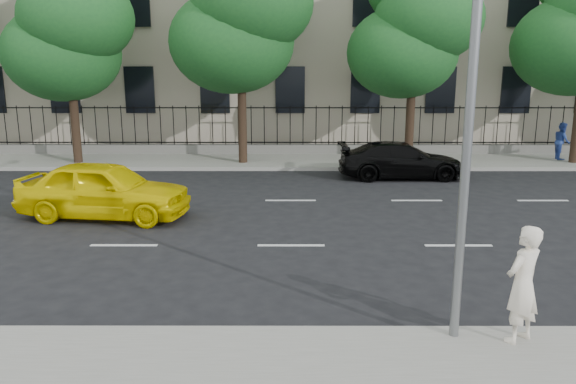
% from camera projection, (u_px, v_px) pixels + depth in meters
% --- Properties ---
extents(ground, '(120.00, 120.00, 0.00)m').
position_uv_depth(ground, '(292.00, 286.00, 10.96)').
color(ground, black).
rests_on(ground, ground).
extents(far_sidewalk, '(60.00, 4.00, 0.15)m').
position_uv_depth(far_sidewalk, '(290.00, 161.00, 24.58)').
color(far_sidewalk, gray).
rests_on(far_sidewalk, ground).
extents(lane_markings, '(49.60, 4.62, 0.01)m').
position_uv_depth(lane_markings, '(291.00, 220.00, 15.59)').
color(lane_markings, silver).
rests_on(lane_markings, ground).
extents(iron_fence, '(30.00, 0.50, 2.20)m').
position_uv_depth(iron_fence, '(290.00, 142.00, 26.11)').
color(iron_fence, slate).
rests_on(iron_fence, far_sidewalk).
extents(tree_b, '(5.53, 5.12, 8.97)m').
position_uv_depth(tree_b, '(69.00, 23.00, 22.68)').
color(tree_b, '#382619').
rests_on(tree_b, far_sidewalk).
extents(tree_c, '(5.89, 5.50, 9.80)m').
position_uv_depth(tree_c, '(242.00, 8.00, 22.54)').
color(tree_c, '#382619').
rests_on(tree_c, far_sidewalk).
extents(tree_d, '(5.34, 4.94, 8.84)m').
position_uv_depth(tree_d, '(415.00, 23.00, 22.66)').
color(tree_d, '#382619').
rests_on(tree_d, far_sidewalk).
extents(yellow_taxi, '(4.96, 2.54, 1.62)m').
position_uv_depth(yellow_taxi, '(104.00, 190.00, 15.65)').
color(yellow_taxi, '#F7DD00').
rests_on(yellow_taxi, ground).
extents(black_sedan, '(4.71, 1.97, 1.36)m').
position_uv_depth(black_sedan, '(401.00, 160.00, 21.14)').
color(black_sedan, black).
rests_on(black_sedan, ground).
extents(woman_near, '(0.79, 0.74, 1.81)m').
position_uv_depth(woman_near, '(523.00, 284.00, 8.31)').
color(woman_near, white).
rests_on(woman_near, near_sidewalk).
extents(pedestrian_far, '(0.73, 0.87, 1.61)m').
position_uv_depth(pedestrian_far, '(562.00, 141.00, 24.34)').
color(pedestrian_far, '#2B479C').
rests_on(pedestrian_far, far_sidewalk).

